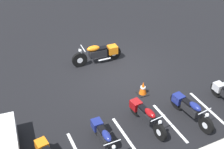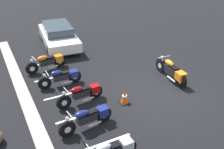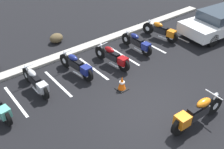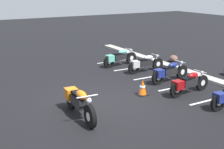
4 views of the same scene
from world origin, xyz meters
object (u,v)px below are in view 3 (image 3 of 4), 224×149
motorcycle_orange_featured (196,113)px  parked_bike_3 (113,57)px  car_white (220,21)px  parked_bike_5 (162,31)px  landscape_rock_0 (56,38)px  traffic_cone (122,83)px  parked_bike_4 (138,43)px  parked_bike_1 (36,82)px  parked_bike_2 (77,65)px

motorcycle_orange_featured → parked_bike_3: (0.18, 4.36, -0.06)m
car_white → parked_bike_5: bearing=-20.4°
landscape_rock_0 → traffic_cone: size_ratio=1.22×
motorcycle_orange_featured → parked_bike_4: size_ratio=1.16×
parked_bike_1 → motorcycle_orange_featured: bearing=-147.9°
parked_bike_2 → parked_bike_4: size_ratio=1.04×
landscape_rock_0 → motorcycle_orange_featured: bearing=-85.0°
parked_bike_5 → car_white: (2.86, -1.43, 0.24)m
parked_bike_3 → traffic_cone: parked_bike_3 is taller
parked_bike_4 → car_white: size_ratio=0.44×
motorcycle_orange_featured → parked_bike_2: bearing=109.7°
parked_bike_1 → landscape_rock_0: 3.90m
parked_bike_4 → parked_bike_5: size_ratio=0.95×
parked_bike_2 → car_white: 8.03m
parked_bike_5 → car_white: bearing=-124.6°
parked_bike_1 → car_white: car_white is taller
parked_bike_1 → traffic_cone: (2.55, -1.92, -0.15)m
parked_bike_4 → traffic_cone: bearing=126.4°
parked_bike_4 → traffic_cone: (-2.49, -1.80, -0.15)m
parked_bike_3 → parked_bike_4: (1.70, 0.30, -0.01)m
parked_bike_5 → parked_bike_2: bearing=82.7°
car_white → traffic_cone: size_ratio=7.80×
motorcycle_orange_featured → parked_bike_5: bearing=56.1°
motorcycle_orange_featured → parked_bike_2: 4.94m
parked_bike_1 → parked_bike_4: bearing=-92.7°
parked_bike_3 → parked_bike_5: parked_bike_5 is taller
motorcycle_orange_featured → car_white: car_white is taller
motorcycle_orange_featured → car_white: 7.36m
parked_bike_4 → parked_bike_5: bearing=-84.5°
parked_bike_4 → parked_bike_2: bearing=89.1°
parked_bike_2 → parked_bike_3: 1.61m
landscape_rock_0 → parked_bike_2: bearing=-102.9°
parked_bike_5 → traffic_cone: size_ratio=3.64×
parked_bike_1 → parked_bike_5: bearing=-91.0°
parked_bike_5 → landscape_rock_0: parked_bike_5 is taller
parked_bike_3 → car_white: 6.43m
motorcycle_orange_featured → traffic_cone: (-0.61, 2.86, -0.21)m
parked_bike_4 → car_white: car_white is taller
motorcycle_orange_featured → traffic_cone: bearing=105.5°
motorcycle_orange_featured → parked_bike_1: (-3.15, 4.78, -0.07)m
parked_bike_1 → parked_bike_3: parked_bike_3 is taller
car_white → landscape_rock_0: 8.47m
motorcycle_orange_featured → parked_bike_3: bearing=91.1°
parked_bike_1 → car_white: bearing=-99.5°
parked_bike_3 → parked_bike_1: bearing=76.8°
traffic_cone → landscape_rock_0: bearing=90.8°
motorcycle_orange_featured → landscape_rock_0: 7.83m
parked_bike_4 → landscape_rock_0: 4.06m
parked_bike_1 → parked_bike_5: parked_bike_5 is taller
parked_bike_4 → landscape_rock_0: bearing=39.8°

